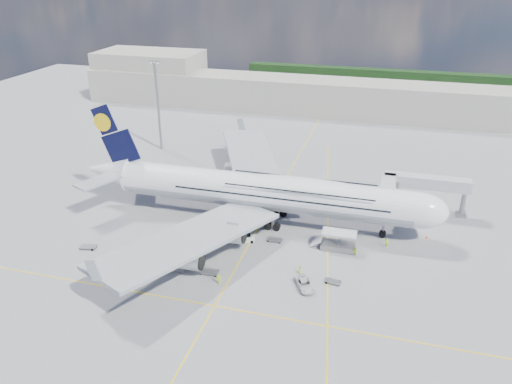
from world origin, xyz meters
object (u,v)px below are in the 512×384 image
(crew_nose, at_px, (387,243))
(crew_van, at_px, (300,269))
(light_mast, at_px, (158,105))
(cone_tail, at_px, (124,185))
(dolly_nose_far, at_px, (333,281))
(cone_nose, at_px, (427,237))
(service_van, at_px, (305,284))
(crew_loader, at_px, (355,252))
(dolly_back, at_px, (88,247))
(jet_bridge, at_px, (411,187))
(dolly_row_b, at_px, (177,269))
(dolly_row_c, at_px, (209,272))
(crew_wing, at_px, (188,244))
(cone_wing_left_outer, at_px, (242,160))
(cargo_loader, at_px, (337,243))
(crew_tug, at_px, (219,279))
(cone_wing_right_inner, at_px, (188,243))
(cone_wing_right_outer, at_px, (159,270))
(cone_wing_left_inner, at_px, (231,181))
(dolly_nose_near, at_px, (275,240))
(catering_truck_inner, at_px, (237,172))
(catering_truck_outer, at_px, (243,151))
(baggage_tug, at_px, (248,238))
(airliner, at_px, (264,192))
(dolly_row_a, at_px, (163,243))

(crew_nose, relative_size, crew_van, 1.24)
(light_mast, bearing_deg, cone_tail, -84.30)
(dolly_nose_far, bearing_deg, cone_nose, 63.18)
(light_mast, xyz_separation_m, dolly_nose_far, (57.52, -53.59, -12.90))
(light_mast, xyz_separation_m, service_van, (53.06, -56.30, -12.48))
(crew_loader, bearing_deg, dolly_back, -122.52)
(jet_bridge, xyz_separation_m, dolly_row_b, (-39.71, -33.27, -6.50))
(dolly_row_c, height_order, crew_wing, crew_wing)
(cone_wing_left_outer, bearing_deg, cargo_loader, -51.36)
(dolly_back, xyz_separation_m, crew_loader, (49.85, 11.00, 0.55))
(dolly_row_b, relative_size, crew_loader, 1.77)
(dolly_nose_far, relative_size, crew_tug, 1.52)
(crew_wing, xyz_separation_m, cone_wing_right_inner, (-0.40, 1.23, -0.64))
(cone_wing_right_inner, bearing_deg, dolly_back, -160.33)
(dolly_back, height_order, cone_tail, cone_tail)
(jet_bridge, xyz_separation_m, crew_nose, (-3.84, -14.94, -5.88))
(cone_wing_right_outer, bearing_deg, cone_wing_left_inner, 89.95)
(dolly_nose_near, bearing_deg, cone_wing_right_outer, -133.17)
(service_van, relative_size, crew_tug, 2.69)
(dolly_nose_far, bearing_deg, crew_loader, 85.38)
(catering_truck_inner, bearing_deg, cone_wing_left_outer, 91.53)
(catering_truck_outer, bearing_deg, dolly_row_c, -48.29)
(dolly_nose_near, distance_m, cone_nose, 30.48)
(baggage_tug, height_order, catering_truck_inner, catering_truck_inner)
(catering_truck_inner, xyz_separation_m, crew_van, (23.27, -36.78, -1.08))
(dolly_row_c, height_order, cone_nose, cone_nose)
(jet_bridge, height_order, service_van, jet_bridge)
(airliner, relative_size, catering_truck_inner, 11.41)
(dolly_nose_near, xyz_separation_m, catering_truck_outer, (-19.66, 43.00, 1.45))
(dolly_row_b, bearing_deg, cone_wing_left_outer, 98.16)
(dolly_row_b, distance_m, cone_wing_left_inner, 40.33)
(dolly_row_a, xyz_separation_m, catering_truck_outer, (1.17, 50.09, 1.45))
(crew_nose, xyz_separation_m, cone_wing_left_inner, (-38.87, 21.88, -0.72))
(airliner, relative_size, dolly_row_b, 24.74)
(cone_tail, bearing_deg, dolly_row_a, -47.13)
(dolly_back, relative_size, cone_wing_right_inner, 6.36)
(dolly_row_c, bearing_deg, crew_van, 13.55)
(cargo_loader, relative_size, baggage_tug, 3.02)
(catering_truck_inner, relative_size, service_van, 1.33)
(cone_wing_right_outer, bearing_deg, crew_loader, 23.55)
(catering_truck_inner, relative_size, crew_nose, 3.56)
(catering_truck_outer, xyz_separation_m, cone_nose, (48.69, -33.69, -1.48))
(cone_tail, bearing_deg, airliner, -11.87)
(baggage_tug, height_order, service_van, baggage_tug)
(jet_bridge, height_order, cone_wing_left_outer, jet_bridge)
(baggage_tug, distance_m, cone_wing_left_outer, 43.35)
(crew_van, distance_m, cone_tail, 54.80)
(dolly_row_a, height_order, service_van, service_van)
(airliner, relative_size, cone_tail, 129.95)
(crew_loader, bearing_deg, baggage_tug, -134.24)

